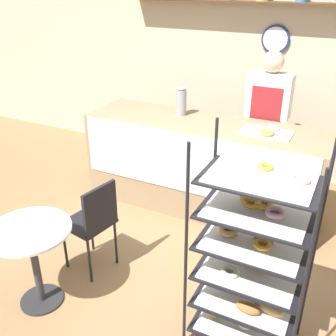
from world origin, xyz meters
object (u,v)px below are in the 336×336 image
Objects in this scene: person_worker at (266,122)px; pastry_rack at (252,260)px; cafe_table at (33,248)px; cafe_chair at (94,219)px; coffee_carafe at (181,101)px; donut_tray_counter at (266,131)px.

pastry_rack is at bearing -77.76° from person_worker.
person_worker reaches higher than pastry_rack.
cafe_table is 0.82× the size of cafe_chair.
pastry_rack is 2.24m from coffee_carafe.
cafe_table is (-1.60, -0.39, -0.19)m from pastry_rack.
coffee_carafe is at bearing 172.26° from donut_tray_counter.
donut_tray_counter is at bearing 57.66° from cafe_table.
cafe_chair is at bearing -126.59° from donut_tray_counter.
pastry_rack is 1.44m from cafe_chair.
cafe_table is 2.24× the size of coffee_carafe.
cafe_table is (-1.14, -2.53, -0.41)m from person_worker.
pastry_rack is at bearing -78.00° from donut_tray_counter.
cafe_table is 2.42m from donut_tray_counter.
pastry_rack is 4.96× the size of coffee_carafe.
person_worker is 5.36× the size of coffee_carafe.
person_worker is at bearing 164.68° from cafe_chair.
donut_tray_counter reaches higher than cafe_table.
coffee_carafe is at bearing -172.64° from cafe_chair.
coffee_carafe reaches higher than donut_tray_counter.
cafe_table is at bearing -122.34° from donut_tray_counter.
person_worker is at bearing 65.71° from cafe_table.
pastry_rack is at bearing -52.46° from coffee_carafe.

